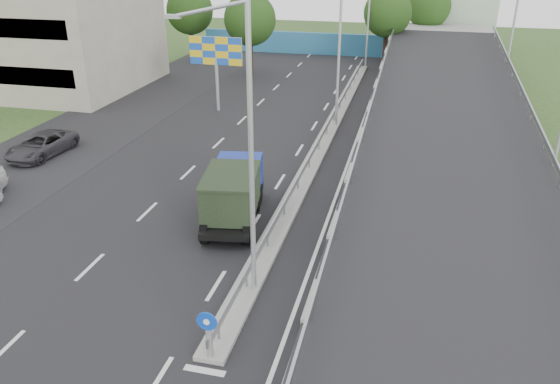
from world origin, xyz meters
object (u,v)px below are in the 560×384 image
(lamp_post_far, at_px, (367,8))
(parked_car_c, at_px, (42,145))
(church, at_px, (464,2))
(billboard, at_px, (216,55))
(lamp_post_mid, at_px, (337,42))
(sign_bollard, at_px, (208,334))
(dump_truck, at_px, (234,191))
(lamp_post_near, at_px, (245,143))

(lamp_post_far, relative_size, parked_car_c, 2.12)
(church, bearing_deg, billboard, -120.70)
(lamp_post_mid, xyz_separation_m, parked_car_c, (-16.16, -9.53, -5.15))
(sign_bollard, xyz_separation_m, lamp_post_mid, (0.11, 23.83, 4.77))
(lamp_post_far, height_order, dump_truck, lamp_post_far)
(lamp_post_near, distance_m, parked_car_c, 19.93)
(lamp_post_near, distance_m, church, 54.90)
(lamp_post_mid, distance_m, dump_truck, 15.45)
(sign_bollard, height_order, billboard, billboard)
(billboard, bearing_deg, parked_car_c, -121.43)
(sign_bollard, height_order, lamp_post_near, lamp_post_near)
(lamp_post_near, xyz_separation_m, church, (9.89, 54.00, -0.50))
(lamp_post_near, distance_m, billboard, 23.87)
(lamp_post_mid, bearing_deg, church, 73.78)
(dump_truck, bearing_deg, lamp_post_far, 76.66)
(sign_bollard, bearing_deg, lamp_post_far, 89.86)
(lamp_post_mid, bearing_deg, parked_car_c, -149.46)
(billboard, bearing_deg, sign_bollard, -70.79)
(church, xyz_separation_m, dump_truck, (-12.23, -48.63, -3.88))
(lamp_post_mid, bearing_deg, billboard, 167.62)
(billboard, relative_size, parked_car_c, 1.16)
(sign_bollard, distance_m, church, 58.84)
(church, xyz_separation_m, parked_car_c, (-26.05, -43.53, -4.65))
(lamp_post_mid, distance_m, billboard, 9.47)
(dump_truck, relative_size, parked_car_c, 1.28)
(dump_truck, height_order, parked_car_c, dump_truck)
(sign_bollard, bearing_deg, lamp_post_near, 88.36)
(lamp_post_mid, distance_m, church, 35.41)
(lamp_post_far, distance_m, dump_truck, 34.99)
(lamp_post_near, xyz_separation_m, parked_car_c, (-16.16, 10.47, -5.15))
(sign_bollard, height_order, lamp_post_far, lamp_post_far)
(dump_truck, bearing_deg, billboard, 102.67)
(parked_car_c, bearing_deg, lamp_post_far, 65.77)
(billboard, relative_size, dump_truck, 0.90)
(church, bearing_deg, sign_bollard, -99.81)
(lamp_post_near, relative_size, dump_truck, 1.65)
(lamp_post_far, height_order, parked_car_c, lamp_post_far)
(sign_bollard, relative_size, lamp_post_far, 0.17)
(sign_bollard, xyz_separation_m, billboard, (-9.00, 25.83, 3.15))
(lamp_post_mid, height_order, parked_car_c, lamp_post_mid)
(sign_bollard, distance_m, lamp_post_mid, 24.30)
(lamp_post_near, relative_size, lamp_post_far, 1.00)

